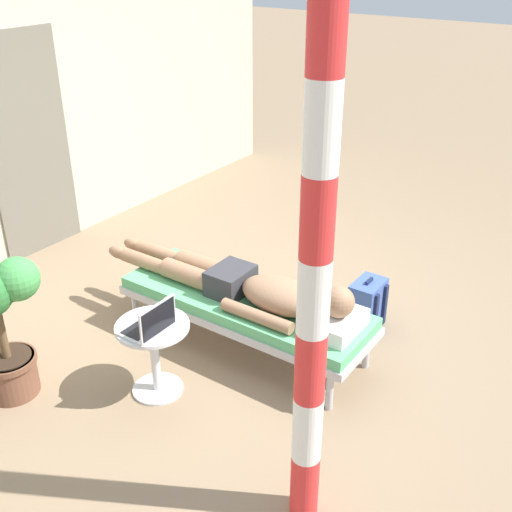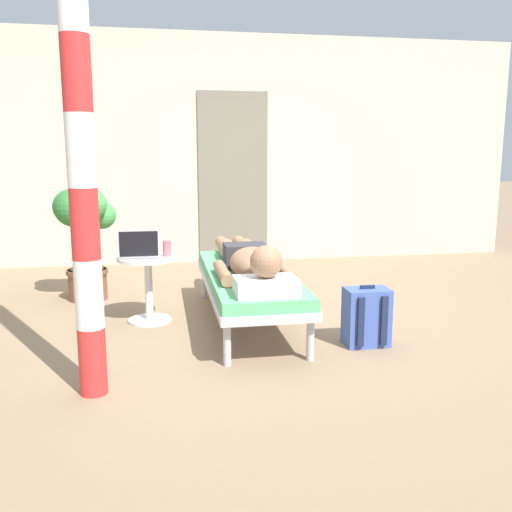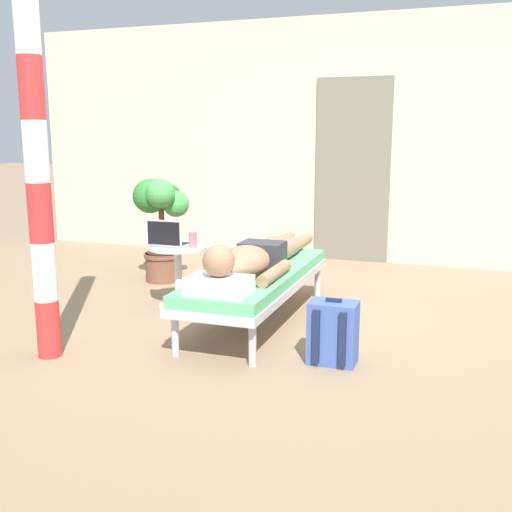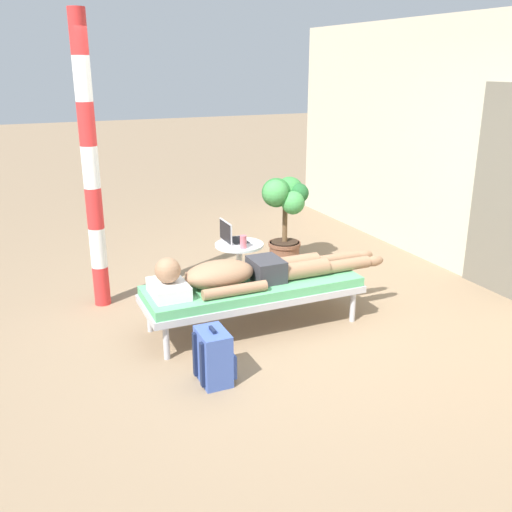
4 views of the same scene
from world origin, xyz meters
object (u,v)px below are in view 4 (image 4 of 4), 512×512
(side_table, at_px, (239,260))
(backpack, at_px, (214,357))
(lounge_chair, at_px, (253,290))
(porch_post, at_px, (91,167))
(drink_glass, at_px, (243,242))
(person_reclining, at_px, (246,272))
(laptop, at_px, (232,237))
(potted_plant, at_px, (284,209))

(side_table, relative_size, backpack, 1.23)
(lounge_chair, bearing_deg, porch_post, -132.82)
(drink_glass, bearing_deg, lounge_chair, -15.12)
(side_table, bearing_deg, person_reclining, -18.19)
(person_reclining, height_order, laptop, laptop)
(side_table, relative_size, laptop, 1.69)
(person_reclining, xyz_separation_m, porch_post, (-1.05, -1.06, 0.81))
(person_reclining, height_order, potted_plant, potted_plant)
(porch_post, bearing_deg, person_reclining, 45.45)
(laptop, bearing_deg, potted_plant, 121.87)
(lounge_chair, bearing_deg, person_reclining, -90.00)
(side_table, xyz_separation_m, drink_glass, (0.15, -0.02, 0.23))
(drink_glass, relative_size, backpack, 0.30)
(side_table, distance_m, laptop, 0.24)
(side_table, xyz_separation_m, laptop, (-0.06, -0.05, 0.23))
(laptop, height_order, backpack, laptop)
(laptop, xyz_separation_m, backpack, (1.55, -0.76, -0.39))
(person_reclining, bearing_deg, laptop, 166.40)
(backpack, distance_m, potted_plant, 2.65)
(drink_glass, bearing_deg, porch_post, -108.64)
(side_table, distance_m, drink_glass, 0.28)
(person_reclining, distance_m, drink_glass, 0.66)
(lounge_chair, distance_m, porch_post, 1.82)
(side_table, bearing_deg, backpack, -28.57)
(porch_post, bearing_deg, lounge_chair, 47.18)
(potted_plant, bearing_deg, laptop, -58.13)
(drink_glass, bearing_deg, laptop, -171.10)
(lounge_chair, distance_m, laptop, 0.86)
(laptop, bearing_deg, backpack, -26.12)
(side_table, xyz_separation_m, porch_post, (-0.29, -1.31, 0.97))
(lounge_chair, distance_m, backpack, 0.97)
(laptop, distance_m, backpack, 1.77)
(backpack, relative_size, porch_post, 0.16)
(drink_glass, height_order, backpack, drink_glass)
(drink_glass, height_order, potted_plant, potted_plant)
(person_reclining, height_order, side_table, person_reclining)
(laptop, distance_m, potted_plant, 0.99)
(person_reclining, relative_size, side_table, 4.15)
(potted_plant, xyz_separation_m, porch_post, (0.29, -2.10, 0.66))
(side_table, bearing_deg, potted_plant, 126.47)
(potted_plant, bearing_deg, drink_glass, -47.72)
(person_reclining, bearing_deg, drink_glass, 159.23)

